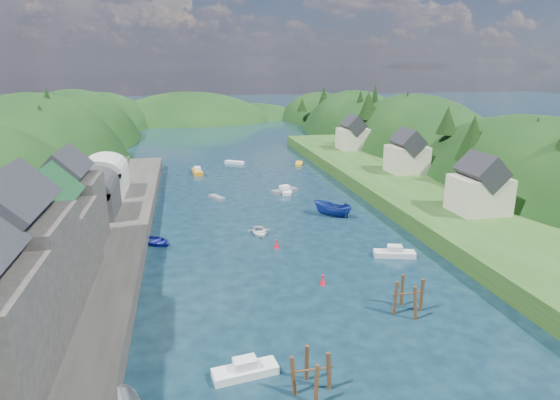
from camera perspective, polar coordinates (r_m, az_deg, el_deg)
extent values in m
plane|color=black|center=(87.51, -2.91, 1.37)|extent=(600.00, 600.00, 0.00)
ellipsoid|color=black|center=(117.61, -27.10, -1.18)|extent=(44.00, 75.56, 52.00)
ellipsoid|color=black|center=(158.08, -23.23, 3.56)|extent=(44.00, 75.56, 48.19)
ellipsoid|color=black|center=(198.50, -21.02, 6.56)|extent=(44.00, 75.56, 39.00)
ellipsoid|color=black|center=(92.42, 28.02, -4.81)|extent=(36.00, 75.56, 44.49)
ellipsoid|color=black|center=(126.81, 15.83, 1.47)|extent=(36.00, 75.56, 48.00)
ellipsoid|color=black|center=(165.05, 9.07, 5.36)|extent=(36.00, 75.56, 44.49)
ellipsoid|color=black|center=(204.12, 4.94, 7.94)|extent=(36.00, 75.56, 36.00)
ellipsoid|color=black|center=(206.25, -10.82, 6.76)|extent=(80.00, 60.00, 44.00)
ellipsoid|color=black|center=(218.59, -3.45, 6.99)|extent=(70.00, 56.00, 36.00)
cone|color=black|center=(100.41, -27.13, 8.79)|extent=(4.73, 4.73, 5.44)
cone|color=black|center=(108.88, -26.38, 10.00)|extent=(4.34, 4.34, 8.36)
cone|color=black|center=(117.43, -24.43, 8.03)|extent=(5.28, 5.28, 5.68)
cone|color=black|center=(130.93, -25.74, 10.23)|extent=(4.77, 4.77, 6.82)
cone|color=black|center=(140.10, -21.62, 9.33)|extent=(4.07, 4.07, 5.02)
cone|color=black|center=(152.60, -21.70, 10.21)|extent=(4.56, 4.56, 7.89)
cone|color=black|center=(160.11, -23.12, 9.75)|extent=(4.75, 4.75, 5.65)
cone|color=black|center=(172.20, -20.62, 10.70)|extent=(4.27, 4.27, 7.67)
cone|color=black|center=(84.41, 28.71, 6.62)|extent=(5.03, 5.03, 6.70)
cone|color=black|center=(86.52, 22.46, 7.07)|extent=(5.29, 5.29, 7.62)
cone|color=black|center=(95.99, 19.74, 9.14)|extent=(4.07, 4.07, 5.34)
cone|color=black|center=(110.14, 16.70, 7.92)|extent=(3.40, 3.40, 5.22)
cone|color=black|center=(121.32, 15.18, 10.56)|extent=(4.94, 4.94, 9.42)
cone|color=black|center=(123.06, 10.71, 11.28)|extent=(5.25, 5.25, 7.01)
cone|color=black|center=(138.83, 11.49, 11.88)|extent=(3.36, 3.36, 8.83)
cone|color=black|center=(147.64, 9.75, 11.54)|extent=(4.57, 4.57, 8.07)
cone|color=black|center=(164.53, 7.20, 11.24)|extent=(3.59, 3.59, 5.73)
cone|color=black|center=(171.07, 5.36, 12.47)|extent=(4.14, 4.14, 6.37)
cone|color=black|center=(180.42, 2.71, 11.54)|extent=(3.83, 3.83, 4.99)
cube|color=#2D2B28|center=(58.79, -22.00, -6.22)|extent=(12.00, 110.00, 2.00)
cube|color=#234719|center=(60.44, -28.58, -6.20)|extent=(12.00, 110.00, 2.50)
cube|color=#2D2B28|center=(42.03, -29.37, -7.90)|extent=(8.00, 9.00, 9.00)
cube|color=black|center=(40.33, -30.42, -0.75)|extent=(5.88, 9.36, 5.88)
cube|color=#2D2B28|center=(50.40, -26.28, -4.91)|extent=(8.00, 9.00, 7.00)
cube|color=#1E592D|center=(49.12, -26.91, -0.03)|extent=(5.88, 9.36, 5.88)
cube|color=#2D2B28|center=(58.55, -24.26, -1.38)|extent=(7.00, 8.00, 8.00)
cube|color=black|center=(57.41, -24.81, 3.24)|extent=(5.15, 8.32, 5.15)
cube|color=#2D2D30|center=(70.38, -22.09, -0.08)|extent=(7.00, 9.00, 4.00)
cylinder|color=#2D2D30|center=(69.90, -22.26, 1.50)|extent=(7.00, 9.00, 7.00)
cube|color=#B2B2A8|center=(81.85, -20.69, 2.20)|extent=(7.00, 9.00, 4.00)
cylinder|color=#B2B2A8|center=(81.43, -20.83, 3.56)|extent=(7.00, 9.00, 7.00)
cube|color=#234719|center=(85.40, 14.98, 1.30)|extent=(16.00, 120.00, 2.40)
cube|color=beige|center=(70.55, 23.08, 0.61)|extent=(7.00, 6.00, 5.00)
cube|color=black|center=(69.81, 23.38, 3.25)|extent=(5.15, 6.24, 5.15)
cube|color=beige|center=(93.35, 15.19, 4.84)|extent=(7.00, 6.00, 5.00)
cube|color=black|center=(92.79, 15.34, 6.86)|extent=(5.15, 6.24, 5.15)
cube|color=beige|center=(117.36, 8.86, 7.39)|extent=(7.00, 6.00, 5.00)
cube|color=black|center=(116.92, 8.93, 9.01)|extent=(5.15, 6.24, 5.15)
cylinder|color=#382314|center=(35.29, 5.98, -20.41)|extent=(0.32, 0.32, 3.51)
cylinder|color=#382314|center=(35.98, 3.27, -19.54)|extent=(0.32, 0.32, 3.51)
cylinder|color=#382314|center=(34.72, 1.67, -21.01)|extent=(0.32, 0.32, 3.51)
cylinder|color=#382314|center=(34.01, 4.46, -21.97)|extent=(0.32, 0.32, 3.51)
cylinder|color=#382314|center=(34.64, 3.86, -19.94)|extent=(3.06, 0.16, 0.16)
cylinder|color=#382314|center=(46.35, 16.87, -11.35)|extent=(0.32, 0.32, 3.80)
cylinder|color=#382314|center=(46.81, 14.65, -10.89)|extent=(0.32, 0.32, 3.80)
cylinder|color=#382314|center=(45.23, 13.86, -11.83)|extent=(0.32, 0.32, 3.80)
cylinder|color=#382314|center=(44.75, 16.15, -12.32)|extent=(0.32, 0.32, 3.80)
cylinder|color=#382314|center=(45.50, 15.44, -10.90)|extent=(3.16, 0.16, 0.16)
cone|color=red|center=(49.92, 5.24, -9.73)|extent=(0.70, 0.70, 0.90)
sphere|color=red|center=(49.70, 5.25, -9.21)|extent=(0.30, 0.30, 0.30)
cone|color=red|center=(59.21, -0.42, -5.41)|extent=(0.70, 0.70, 0.90)
sphere|color=red|center=(59.03, -0.42, -4.96)|extent=(0.30, 0.30, 0.30)
cube|color=slate|center=(81.43, -7.70, 0.29)|extent=(2.79, 3.78, 0.51)
cube|color=#585F65|center=(84.57, 0.57, 1.08)|extent=(5.16, 3.10, 0.69)
cube|color=silver|center=(84.39, 0.57, 1.56)|extent=(1.99, 1.62, 0.70)
cube|color=gold|center=(108.89, 2.32, 4.43)|extent=(2.69, 4.63, 0.62)
imported|color=navy|center=(71.78, 6.37, -1.15)|extent=(6.13, 5.74, 2.36)
imported|color=#1B2199|center=(62.56, -14.88, -4.88)|extent=(5.73, 5.78, 0.98)
cube|color=white|center=(110.90, -5.58, 4.58)|extent=(4.55, 3.74, 0.63)
cube|color=silver|center=(36.93, -4.25, -20.13)|extent=(5.03, 2.30, 0.68)
cube|color=silver|center=(36.51, -4.28, -19.21)|extent=(1.84, 1.36, 0.70)
imported|color=silver|center=(63.97, -2.49, -3.91)|extent=(3.29, 4.47, 0.90)
cube|color=orange|center=(101.48, -10.02, 3.39)|extent=(2.32, 5.71, 0.78)
cube|color=silver|center=(101.32, -10.05, 3.82)|extent=(1.45, 2.06, 0.70)
cube|color=silver|center=(84.60, 0.98, 1.07)|extent=(2.92, 4.66, 0.62)
cube|color=silver|center=(58.30, 13.78, -6.40)|extent=(5.14, 2.88, 0.68)
cube|color=silver|center=(58.04, 13.82, -5.73)|extent=(1.95, 1.55, 0.70)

